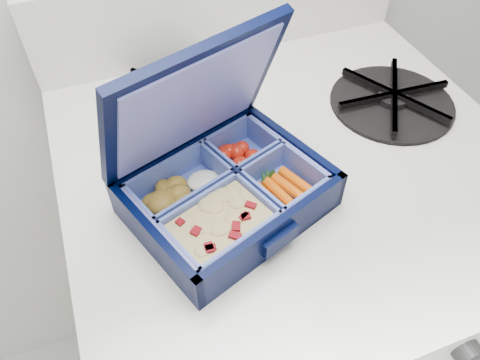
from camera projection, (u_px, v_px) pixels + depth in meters
name	position (u px, v px, depth m)	size (l,w,h in m)	color
stove	(272.00, 306.00, 1.05)	(0.66, 0.66, 0.99)	silver
bento_box	(228.00, 194.00, 0.59)	(0.23, 0.18, 0.06)	black
burner_grate	(393.00, 97.00, 0.74)	(0.20, 0.20, 0.03)	black
burner_grate_rear	(172.00, 85.00, 0.77)	(0.16, 0.16, 0.02)	black
fork	(235.00, 125.00, 0.72)	(0.02, 0.18, 0.01)	silver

